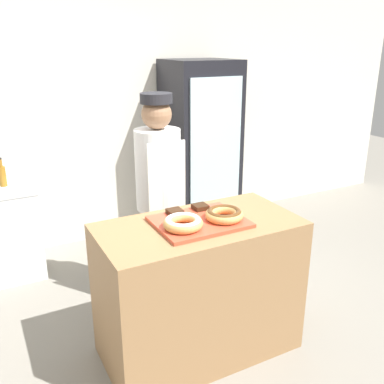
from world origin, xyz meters
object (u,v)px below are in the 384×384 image
object	(u,v)px
baker_person	(159,197)
bottle_amber_b	(2,175)
brownie_back_left	(175,212)
beverage_fridge	(200,150)
donut_light_glaze	(183,222)
brownie_back_right	(200,207)
serving_tray	(199,222)
donut_chocolate_glaze	(224,214)

from	to	relation	value
baker_person	bottle_amber_b	distance (m)	1.51
brownie_back_left	beverage_fridge	xyz separation A→B (m)	(1.06, 1.59, -0.05)
donut_light_glaze	baker_person	size ratio (longest dim) A/B	0.14
donut_light_glaze	brownie_back_right	world-z (taller)	donut_light_glaze
baker_person	beverage_fridge	distance (m)	1.43
brownie_back_right	beverage_fridge	xyz separation A→B (m)	(0.87, 1.59, -0.05)
brownie_back_left	brownie_back_right	bearing A→B (deg)	0.00
donut_light_glaze	brownie_back_left	world-z (taller)	donut_light_glaze
donut_light_glaze	serving_tray	bearing A→B (deg)	22.74
serving_tray	brownie_back_left	size ratio (longest dim) A/B	5.95
brownie_back_right	serving_tray	bearing A→B (deg)	-120.31
donut_chocolate_glaze	bottle_amber_b	world-z (taller)	bottle_amber_b
donut_light_glaze	bottle_amber_b	xyz separation A→B (m)	(-0.86, 1.84, -0.08)
brownie_back_left	bottle_amber_b	distance (m)	1.86
donut_chocolate_glaze	bottle_amber_b	distance (m)	2.17
bottle_amber_b	beverage_fridge	bearing A→B (deg)	-1.07
serving_tray	bottle_amber_b	bearing A→B (deg)	119.33
serving_tray	baker_person	size ratio (longest dim) A/B	0.33
donut_chocolate_glaze	brownie_back_right	distance (m)	0.23
baker_person	donut_chocolate_glaze	bearing A→B (deg)	-80.08
baker_person	donut_light_glaze	bearing A→B (deg)	-102.35
serving_tray	brownie_back_left	bearing A→B (deg)	120.31
donut_light_glaze	brownie_back_right	bearing A→B (deg)	42.85
donut_light_glaze	bottle_amber_b	world-z (taller)	bottle_amber_b
brownie_back_left	beverage_fridge	world-z (taller)	beverage_fridge
beverage_fridge	brownie_back_right	bearing A→B (deg)	-118.69
serving_tray	donut_light_glaze	world-z (taller)	donut_light_glaze
beverage_fridge	baker_person	bearing A→B (deg)	-131.43
donut_chocolate_glaze	beverage_fridge	world-z (taller)	beverage_fridge
baker_person	brownie_back_right	bearing A→B (deg)	-81.38
donut_light_glaze	baker_person	world-z (taller)	baker_person
brownie_back_left	beverage_fridge	distance (m)	1.91
baker_person	bottle_amber_b	world-z (taller)	baker_person
donut_chocolate_glaze	serving_tray	bearing A→B (deg)	157.26
donut_light_glaze	brownie_back_right	distance (m)	0.33
serving_tray	brownie_back_left	xyz separation A→B (m)	(-0.09, 0.16, 0.03)
donut_chocolate_glaze	baker_person	xyz separation A→B (m)	(-0.13, 0.74, -0.11)
donut_chocolate_glaze	baker_person	world-z (taller)	baker_person
serving_tray	donut_light_glaze	size ratio (longest dim) A/B	2.32
serving_tray	beverage_fridge	bearing A→B (deg)	61.16
serving_tray	brownie_back_right	bearing A→B (deg)	59.69
brownie_back_left	donut_light_glaze	bearing A→B (deg)	-102.89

